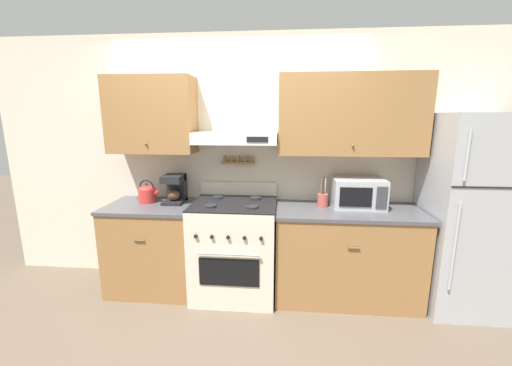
{
  "coord_description": "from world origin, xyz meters",
  "views": [
    {
      "loc": [
        0.47,
        -2.56,
        1.74
      ],
      "look_at": [
        0.21,
        0.27,
        1.14
      ],
      "focal_mm": 22.0,
      "sensor_mm": 36.0,
      "label": 1
    }
  ],
  "objects": [
    {
      "name": "microwave",
      "position": [
        1.18,
        0.43,
        1.03
      ],
      "size": [
        0.48,
        0.36,
        0.28
      ],
      "color": "#ADAFB5",
      "rests_on": "counter_right"
    },
    {
      "name": "tea_kettle",
      "position": [
        -0.91,
        0.41,
        0.99
      ],
      "size": [
        0.22,
        0.17,
        0.23
      ],
      "color": "red",
      "rests_on": "counter_left"
    },
    {
      "name": "coffee_maker",
      "position": [
        -0.63,
        0.44,
        1.04
      ],
      "size": [
        0.19,
        0.26,
        0.28
      ],
      "color": "black",
      "rests_on": "counter_left"
    },
    {
      "name": "counter_left",
      "position": [
        -0.83,
        0.33,
        0.45
      ],
      "size": [
        0.87,
        0.65,
        0.89
      ],
      "color": "olive",
      "rests_on": "ground_plane"
    },
    {
      "name": "ground_plane",
      "position": [
        0.0,
        0.0,
        0.0
      ],
      "size": [
        16.0,
        16.0,
        0.0
      ],
      "primitive_type": "plane",
      "color": "brown"
    },
    {
      "name": "stove_range",
      "position": [
        0.0,
        0.3,
        0.47
      ],
      "size": [
        0.79,
        0.71,
        1.08
      ],
      "color": "beige",
      "rests_on": "ground_plane"
    },
    {
      "name": "wall_back",
      "position": [
        0.11,
        0.61,
        1.44
      ],
      "size": [
        5.2,
        0.46,
        2.55
      ],
      "color": "beige",
      "rests_on": "ground_plane"
    },
    {
      "name": "utensil_crock",
      "position": [
        0.85,
        0.41,
        0.96
      ],
      "size": [
        0.1,
        0.1,
        0.28
      ],
      "color": "#B24C42",
      "rests_on": "counter_right"
    },
    {
      "name": "counter_right",
      "position": [
        1.08,
        0.33,
        0.45
      ],
      "size": [
        1.36,
        0.65,
        0.89
      ],
      "color": "olive",
      "rests_on": "ground_plane"
    },
    {
      "name": "refrigerator",
      "position": [
        2.11,
        0.29,
        0.89
      ],
      "size": [
        0.67,
        0.71,
        1.78
      ],
      "color": "#ADAFB5",
      "rests_on": "ground_plane"
    }
  ]
}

